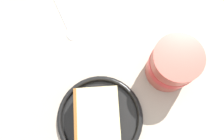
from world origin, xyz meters
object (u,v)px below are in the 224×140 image
object	(u,v)px
tea_mug	(173,64)
teaspoon	(67,26)
cake_slice	(98,117)
small_plate	(100,118)

from	to	relation	value
tea_mug	teaspoon	distance (cm)	26.09
cake_slice	tea_mug	size ratio (longest dim) A/B	1.11
small_plate	teaspoon	distance (cm)	22.96
small_plate	tea_mug	size ratio (longest dim) A/B	1.64
small_plate	cake_slice	bearing A→B (deg)	78.45
teaspoon	small_plate	bearing A→B (deg)	-174.29
tea_mug	small_plate	bearing A→B (deg)	109.80
tea_mug	teaspoon	xyz separation A→B (cm)	(16.66, 19.46, -4.96)
small_plate	teaspoon	size ratio (longest dim) A/B	1.36
cake_slice	small_plate	bearing A→B (deg)	-101.55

